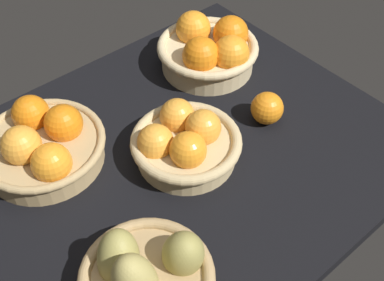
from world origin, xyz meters
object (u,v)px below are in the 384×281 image
object	(u,v)px
basket_far_right_pears	(147,275)
basket_center	(185,142)
loose_orange_front_gap	(267,108)
basket_near_right	(43,145)
basket_near_left	(210,50)

from	to	relation	value
basket_far_right_pears	basket_center	world-z (taller)	basket_far_right_pears
loose_orange_front_gap	basket_far_right_pears	bearing A→B (deg)	18.92
basket_center	basket_near_right	world-z (taller)	basket_near_right
basket_far_right_pears	basket_center	size ratio (longest dim) A/B	0.99
basket_near_left	basket_center	bearing A→B (deg)	38.42
basket_near_right	loose_orange_front_gap	size ratio (longest dim) A/B	3.57
basket_far_right_pears	loose_orange_front_gap	bearing A→B (deg)	-161.08
basket_far_right_pears	basket_near_left	bearing A→B (deg)	-141.66
loose_orange_front_gap	basket_center	bearing A→B (deg)	-9.28
basket_near_right	loose_orange_front_gap	xyz separation A→B (cm)	(-40.73, 20.24, -0.74)
basket_near_right	loose_orange_front_gap	distance (cm)	45.49
basket_near_left	basket_near_right	xyz separation A→B (cm)	(43.71, 0.91, -0.86)
basket_far_right_pears	basket_near_right	size ratio (longest dim) A/B	0.87
basket_center	loose_orange_front_gap	bearing A→B (deg)	170.72
basket_center	loose_orange_front_gap	size ratio (longest dim) A/B	3.14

